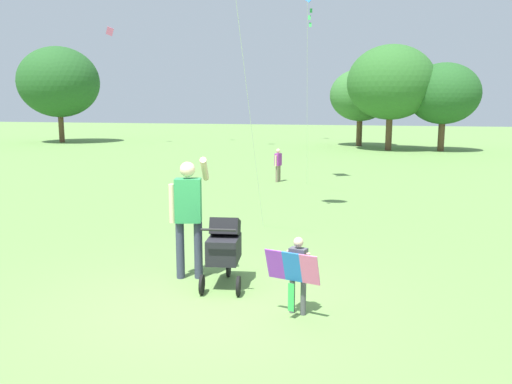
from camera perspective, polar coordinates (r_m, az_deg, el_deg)
The scene contains 7 objects.
ground_plane at distance 7.21m, azimuth -5.26°, elevation -12.04°, with size 120.00×120.00×0.00m, color #668E47.
treeline_distant at distance 31.88m, azimuth 9.44°, elevation 11.74°, with size 45.96×6.80×6.49m.
child_with_butterfly_kite at distance 6.64m, azimuth 4.50°, elevation -8.40°, with size 0.71×0.43×1.01m.
person_adult_flyer at distance 7.95m, azimuth -7.40°, elevation -1.84°, with size 0.59×0.64×1.88m.
stroller at distance 7.68m, azimuth -3.49°, elevation -5.86°, with size 0.62×1.11×1.03m.
kite_green_novelty at distance 17.52m, azimuth 5.91°, elevation 19.92°, with size 0.85×3.88×6.48m.
person_red_shirt at distance 17.88m, azimuth 2.44°, elevation 3.26°, with size 0.23×0.35×1.14m.
Camera 1 is at (2.26, -6.30, 2.66)m, focal length 36.58 mm.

